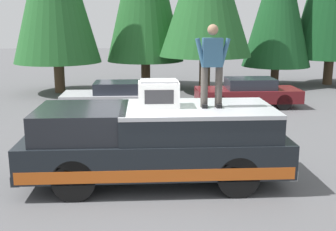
# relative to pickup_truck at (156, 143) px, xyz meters

# --- Properties ---
(ground_plane) EXTENTS (90.00, 90.00, 0.00)m
(ground_plane) POSITION_rel_pickup_truck_xyz_m (-0.34, 0.32, -0.87)
(ground_plane) COLOR #565659
(pickup_truck) EXTENTS (2.01, 5.54, 1.65)m
(pickup_truck) POSITION_rel_pickup_truck_xyz_m (0.00, 0.00, 0.00)
(pickup_truck) COLOR black
(pickup_truck) RESTS_ON ground
(compressor_unit) EXTENTS (0.65, 0.84, 0.56)m
(compressor_unit) POSITION_rel_pickup_truck_xyz_m (0.06, -0.07, 1.05)
(compressor_unit) COLOR white
(compressor_unit) RESTS_ON pickup_truck
(person_on_truck_bed) EXTENTS (0.29, 0.72, 1.69)m
(person_on_truck_bed) POSITION_rel_pickup_truck_xyz_m (-0.07, -1.16, 1.68)
(person_on_truck_bed) COLOR #423D38
(person_on_truck_bed) RESTS_ON pickup_truck
(parked_car_maroon) EXTENTS (1.64, 4.10, 1.16)m
(parked_car_maroon) POSITION_rel_pickup_truck_xyz_m (7.81, -3.94, -0.29)
(parked_car_maroon) COLOR maroon
(parked_car_maroon) RESTS_ON ground
(parked_car_silver) EXTENTS (1.64, 4.10, 1.16)m
(parked_car_silver) POSITION_rel_pickup_truck_xyz_m (7.09, 1.23, -0.29)
(parked_car_silver) COLOR silver
(parked_car_silver) RESTS_ON ground
(conifer_left) EXTENTS (3.54, 3.54, 7.83)m
(conifer_left) POSITION_rel_pickup_truck_xyz_m (13.23, -6.73, 3.56)
(conifer_left) COLOR #4C3826
(conifer_left) RESTS_ON ground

